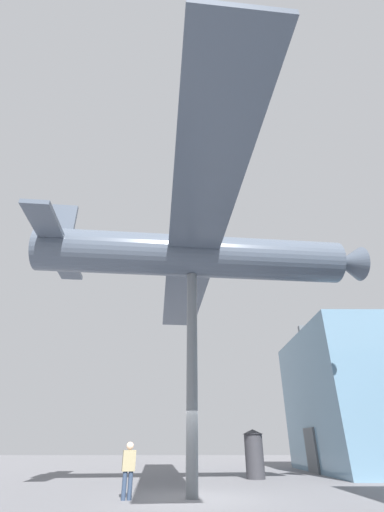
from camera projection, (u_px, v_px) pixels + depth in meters
name	position (u px, v px, depth m)	size (l,w,h in m)	color
ground_plane	(192.00, 499.00, 10.62)	(80.00, 80.00, 0.00)	slate
support_pylon_central	(192.00, 370.00, 12.46)	(0.40, 0.40, 7.70)	slate
suspended_airplane	(197.00, 256.00, 14.76)	(19.46, 14.51, 3.15)	#4C5666
visitor_person	(129.00, 466.00, 10.80)	(0.32, 0.44, 1.57)	#2D3D56
info_kiosk	(254.00, 453.00, 16.80)	(1.03, 1.03, 2.13)	#333338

